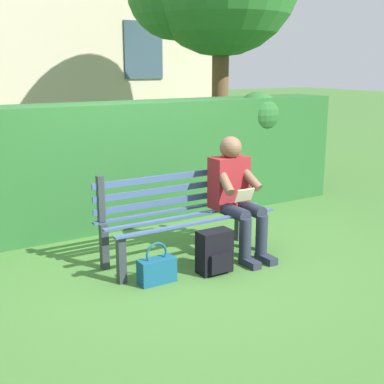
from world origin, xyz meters
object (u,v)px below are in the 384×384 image
at_px(backpack, 215,252).
at_px(handbag, 157,269).
at_px(park_bench, 182,213).
at_px(person_seated, 236,193).

distance_m(backpack, handbag, 0.57).
bearing_deg(park_bench, backpack, 95.08).
relative_size(backpack, handbag, 1.07).
bearing_deg(backpack, handbag, -7.19).
bearing_deg(backpack, park_bench, -84.92).
bearing_deg(handbag, person_seated, -166.36).
height_order(park_bench, person_seated, person_seated).
xyz_separation_m(park_bench, person_seated, (-0.51, 0.19, 0.18)).
xyz_separation_m(park_bench, backpack, (-0.05, 0.51, -0.25)).
relative_size(park_bench, handbag, 4.60).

